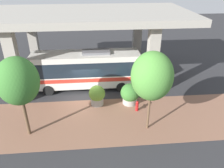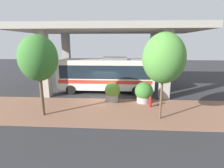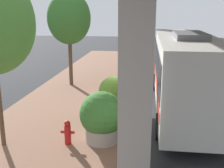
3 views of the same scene
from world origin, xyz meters
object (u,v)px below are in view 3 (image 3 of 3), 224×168
at_px(bus, 185,69).
at_px(street_tree_far, 69,18).
at_px(planter_middle, 114,95).
at_px(planter_front, 102,117).
at_px(fire_hydrant, 68,132).

height_order(bus, street_tree_far, street_tree_far).
bearing_deg(planter_middle, planter_front, -91.52).
height_order(planter_front, planter_middle, planter_front).
height_order(fire_hydrant, street_tree_far, street_tree_far).
height_order(planter_middle, street_tree_far, street_tree_far).
relative_size(planter_front, street_tree_far, 0.32).
relative_size(fire_hydrant, planter_front, 0.49).
distance_m(planter_middle, street_tree_far, 6.88).
distance_m(fire_hydrant, planter_middle, 3.52).
relative_size(planter_middle, street_tree_far, 0.31).
bearing_deg(planter_front, bus, 48.75).
bearing_deg(planter_front, planter_middle, 88.48).
xyz_separation_m(planter_front, planter_middle, (0.08, 2.84, -0.01)).
distance_m(bus, street_tree_far, 8.07).
bearing_deg(planter_front, fire_hydrant, -160.47).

